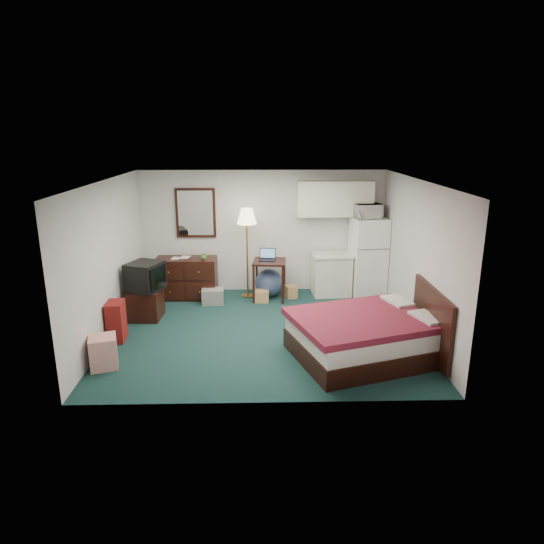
{
  "coord_description": "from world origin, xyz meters",
  "views": [
    {
      "loc": [
        -0.05,
        -7.57,
        3.22
      ],
      "look_at": [
        0.14,
        0.08,
        1.01
      ],
      "focal_mm": 32.0,
      "sensor_mm": 36.0,
      "label": 1
    }
  ],
  "objects_px": {
    "bed": "(364,337)",
    "suitcase": "(116,321)",
    "fridge": "(368,257)",
    "tv_stand": "(146,304)",
    "floor_lamp": "(247,253)",
    "desk": "(269,280)",
    "kitchen_counter": "(331,275)",
    "dresser": "(187,278)"
  },
  "relations": [
    {
      "from": "dresser",
      "to": "kitchen_counter",
      "type": "height_order",
      "value": "kitchen_counter"
    },
    {
      "from": "floor_lamp",
      "to": "bed",
      "type": "relative_size",
      "value": 0.91
    },
    {
      "from": "desk",
      "to": "kitchen_counter",
      "type": "bearing_deg",
      "value": 16.96
    },
    {
      "from": "dresser",
      "to": "kitchen_counter",
      "type": "distance_m",
      "value": 2.94
    },
    {
      "from": "desk",
      "to": "suitcase",
      "type": "relative_size",
      "value": 1.22
    },
    {
      "from": "desk",
      "to": "fridge",
      "type": "relative_size",
      "value": 0.5
    },
    {
      "from": "fridge",
      "to": "tv_stand",
      "type": "xyz_separation_m",
      "value": [
        -4.23,
        -1.22,
        -0.53
      ]
    },
    {
      "from": "kitchen_counter",
      "to": "suitcase",
      "type": "bearing_deg",
      "value": -153.17
    },
    {
      "from": "dresser",
      "to": "bed",
      "type": "height_order",
      "value": "dresser"
    },
    {
      "from": "fridge",
      "to": "suitcase",
      "type": "xyz_separation_m",
      "value": [
        -4.48,
        -2.19,
        -0.47
      ]
    },
    {
      "from": "kitchen_counter",
      "to": "bed",
      "type": "bearing_deg",
      "value": -92.05
    },
    {
      "from": "dresser",
      "to": "desk",
      "type": "height_order",
      "value": "dresser"
    },
    {
      "from": "bed",
      "to": "tv_stand",
      "type": "relative_size",
      "value": 3.38
    },
    {
      "from": "kitchen_counter",
      "to": "fridge",
      "type": "relative_size",
      "value": 0.51
    },
    {
      "from": "desk",
      "to": "tv_stand",
      "type": "bearing_deg",
      "value": -150.21
    },
    {
      "from": "desk",
      "to": "suitcase",
      "type": "height_order",
      "value": "desk"
    },
    {
      "from": "fridge",
      "to": "tv_stand",
      "type": "relative_size",
      "value": 2.72
    },
    {
      "from": "kitchen_counter",
      "to": "desk",
      "type": "bearing_deg",
      "value": -172.51
    },
    {
      "from": "floor_lamp",
      "to": "fridge",
      "type": "distance_m",
      "value": 2.44
    },
    {
      "from": "floor_lamp",
      "to": "bed",
      "type": "bearing_deg",
      "value": -57.74
    },
    {
      "from": "dresser",
      "to": "tv_stand",
      "type": "distance_m",
      "value": 1.26
    },
    {
      "from": "suitcase",
      "to": "fridge",
      "type": "bearing_deg",
      "value": 22.41
    },
    {
      "from": "bed",
      "to": "fridge",
      "type": "bearing_deg",
      "value": 58.99
    },
    {
      "from": "floor_lamp",
      "to": "fridge",
      "type": "height_order",
      "value": "floor_lamp"
    },
    {
      "from": "kitchen_counter",
      "to": "fridge",
      "type": "distance_m",
      "value": 0.82
    },
    {
      "from": "bed",
      "to": "suitcase",
      "type": "bearing_deg",
      "value": 151.44
    },
    {
      "from": "desk",
      "to": "bed",
      "type": "distance_m",
      "value": 2.98
    },
    {
      "from": "fridge",
      "to": "suitcase",
      "type": "bearing_deg",
      "value": -159.54
    },
    {
      "from": "desk",
      "to": "tv_stand",
      "type": "relative_size",
      "value": 1.35
    },
    {
      "from": "floor_lamp",
      "to": "tv_stand",
      "type": "distance_m",
      "value": 2.24
    },
    {
      "from": "bed",
      "to": "tv_stand",
      "type": "distance_m",
      "value": 3.95
    },
    {
      "from": "fridge",
      "to": "suitcase",
      "type": "relative_size",
      "value": 2.46
    },
    {
      "from": "bed",
      "to": "suitcase",
      "type": "relative_size",
      "value": 3.05
    },
    {
      "from": "dresser",
      "to": "suitcase",
      "type": "relative_size",
      "value": 1.85
    },
    {
      "from": "kitchen_counter",
      "to": "tv_stand",
      "type": "height_order",
      "value": "kitchen_counter"
    },
    {
      "from": "kitchen_counter",
      "to": "bed",
      "type": "height_order",
      "value": "kitchen_counter"
    },
    {
      "from": "dresser",
      "to": "floor_lamp",
      "type": "height_order",
      "value": "floor_lamp"
    },
    {
      "from": "tv_stand",
      "to": "desk",
      "type": "bearing_deg",
      "value": 26.58
    },
    {
      "from": "floor_lamp",
      "to": "tv_stand",
      "type": "bearing_deg",
      "value": -146.92
    },
    {
      "from": "floor_lamp",
      "to": "fridge",
      "type": "relative_size",
      "value": 1.13
    },
    {
      "from": "bed",
      "to": "suitcase",
      "type": "height_order",
      "value": "suitcase"
    },
    {
      "from": "suitcase",
      "to": "bed",
      "type": "bearing_deg",
      "value": -13.86
    }
  ]
}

